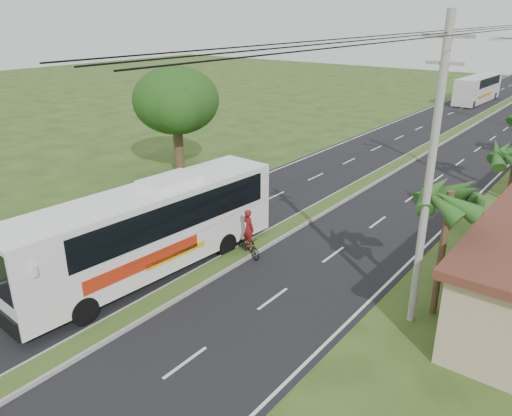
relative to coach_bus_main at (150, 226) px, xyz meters
The scene contains 11 objects.
ground 3.39m from the coach_bus_main, 35.08° to the left, with size 180.00×180.00×0.00m, color #2B4419.
road_asphalt 21.65m from the coach_bus_main, 84.57° to the left, with size 14.00×160.00×0.02m, color black.
median_strip 21.64m from the coach_bus_main, 84.57° to the left, with size 1.20×160.00×0.18m.
lane_edge_left 22.05m from the coach_bus_main, 102.27° to the left, with size 0.12×160.00×0.01m, color silver.
lane_edge_right 23.26m from the coach_bus_main, 67.82° to the left, with size 0.12×160.00×0.01m, color silver.
palm_verge_a 12.14m from the coach_bus_main, 21.87° to the left, with size 2.40×2.40×5.45m.
shade_tree 15.49m from the coach_bus_main, 131.35° to the left, with size 6.30×6.00×7.54m.
utility_pole_a 11.58m from the coach_bus_main, 18.03° to the left, with size 1.60×0.28×11.00m.
coach_bus_main is the anchor object (origin of this frame).
coach_bus_far 56.37m from the coach_bus_main, 91.38° to the left, with size 2.89×11.46×3.31m.
motorcyclist 4.74m from the coach_bus_main, 57.98° to the left, with size 1.79×0.97×2.39m.
Camera 1 is at (13.60, -14.33, 10.86)m, focal length 35.00 mm.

